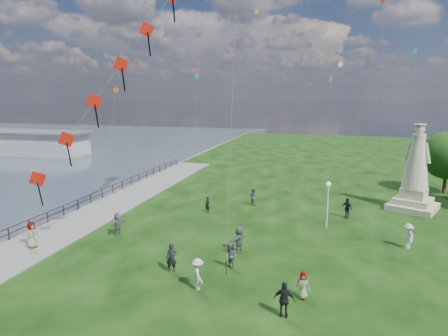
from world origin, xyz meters
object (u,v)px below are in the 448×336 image
(person_1, at_px, (230,256))
(person_6, at_px, (208,205))
(pier_pavilion, at_px, (16,142))
(person_4, at_px, (303,285))
(person_11, at_px, (239,239))
(person_9, at_px, (347,208))
(statue, at_px, (415,178))
(person_10, at_px, (32,236))
(person_5, at_px, (118,224))
(person_2, at_px, (198,274))
(person_7, at_px, (253,197))
(person_0, at_px, (172,258))
(person_8, at_px, (408,236))
(person_3, at_px, (284,300))
(lamppost, at_px, (328,195))

(person_1, relative_size, person_6, 1.09)
(pier_pavilion, relative_size, person_4, 19.90)
(person_11, bearing_deg, person_9, 156.54)
(statue, bearing_deg, person_10, -123.19)
(person_4, xyz_separation_m, person_5, (-14.28, 5.70, 0.12))
(person_9, xyz_separation_m, person_10, (-21.44, -12.90, 0.02))
(person_2, bearing_deg, person_10, 42.17)
(person_4, height_order, person_7, person_7)
(person_0, bearing_deg, person_8, 13.28)
(statue, bearing_deg, person_11, -109.47)
(person_0, relative_size, person_3, 0.99)
(person_3, bearing_deg, person_11, -57.98)
(person_0, height_order, person_3, person_3)
(statue, xyz_separation_m, person_8, (-2.32, -10.16, -2.14))
(person_5, xyz_separation_m, person_11, (9.68, -0.72, 0.02))
(person_0, bearing_deg, person_11, 36.20)
(person_10, bearing_deg, person_4, -81.73)
(person_0, bearing_deg, person_7, 67.58)
(person_11, bearing_deg, person_6, -134.52)
(person_10, height_order, person_11, person_10)
(person_6, bearing_deg, person_2, -49.91)
(person_2, bearing_deg, person_1, -59.37)
(pier_pavilion, bearing_deg, person_1, -35.97)
(person_8, bearing_deg, person_9, -164.40)
(statue, xyz_separation_m, person_7, (-14.72, -2.56, -2.19))
(lamppost, bearing_deg, statue, 43.69)
(statue, xyz_separation_m, person_9, (-6.10, -4.24, -2.13))
(statue, distance_m, person_9, 7.73)
(person_9, bearing_deg, lamppost, -71.88)
(statue, distance_m, lamppost, 10.78)
(person_1, relative_size, person_8, 0.93)
(person_5, bearing_deg, person_3, -107.74)
(lamppost, xyz_separation_m, person_11, (-5.79, -6.43, -1.88))
(person_8, bearing_deg, person_10, -91.51)
(statue, bearing_deg, person_9, -120.28)
(pier_pavilion, xyz_separation_m, person_9, (59.91, -25.85, -0.94))
(person_7, xyz_separation_m, person_10, (-12.81, -14.58, 0.08))
(person_3, bearing_deg, person_1, -45.84)
(statue, distance_m, person_10, 32.51)
(pier_pavilion, bearing_deg, person_9, -23.34)
(person_9, distance_m, person_11, 12.19)
(person_0, bearing_deg, person_6, 82.53)
(person_4, bearing_deg, person_7, 108.34)
(person_6, relative_size, person_7, 0.90)
(statue, relative_size, person_1, 4.84)
(person_11, bearing_deg, person_7, -159.86)
(person_0, height_order, person_4, person_0)
(person_6, bearing_deg, person_1, -40.69)
(person_2, relative_size, person_6, 1.17)
(person_7, bearing_deg, person_0, 119.58)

